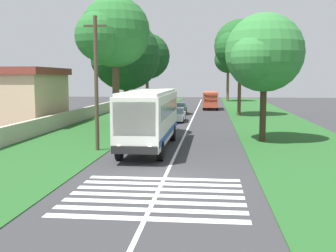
% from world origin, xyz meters
% --- Properties ---
extents(ground, '(160.00, 160.00, 0.00)m').
position_xyz_m(ground, '(0.00, 0.00, 0.00)').
color(ground, '#333335').
extents(grass_verge_left, '(120.00, 8.00, 0.04)m').
position_xyz_m(grass_verge_left, '(15.00, 8.20, 0.02)').
color(grass_verge_left, '#235623').
rests_on(grass_verge_left, ground).
extents(grass_verge_right, '(120.00, 8.00, 0.04)m').
position_xyz_m(grass_verge_right, '(15.00, -8.20, 0.02)').
color(grass_verge_right, '#235623').
rests_on(grass_verge_right, ground).
extents(centre_line, '(110.00, 0.16, 0.01)m').
position_xyz_m(centre_line, '(15.00, 0.00, 0.00)').
color(centre_line, silver).
rests_on(centre_line, ground).
extents(coach_bus, '(11.16, 2.62, 3.73)m').
position_xyz_m(coach_bus, '(7.94, 1.80, 2.15)').
color(coach_bus, silver).
rests_on(coach_bus, ground).
extents(zebra_crossing, '(5.85, 6.80, 0.01)m').
position_xyz_m(zebra_crossing, '(-2.72, 0.00, 0.00)').
color(zebra_crossing, silver).
rests_on(zebra_crossing, ground).
extents(trailing_car_0, '(4.30, 1.78, 1.43)m').
position_xyz_m(trailing_car_0, '(25.05, 1.59, 0.67)').
color(trailing_car_0, silver).
rests_on(trailing_car_0, ground).
extents(trailing_car_1, '(4.30, 1.78, 1.43)m').
position_xyz_m(trailing_car_1, '(34.08, 1.96, 0.67)').
color(trailing_car_1, '#145933').
rests_on(trailing_car_1, ground).
extents(trailing_minibus_0, '(6.00, 2.14, 2.53)m').
position_xyz_m(trailing_minibus_0, '(42.21, -1.96, 1.55)').
color(trailing_minibus_0, '#CC4C33').
rests_on(trailing_minibus_0, ground).
extents(roadside_tree_left_0, '(7.79, 6.74, 10.01)m').
position_xyz_m(roadside_tree_left_0, '(22.08, 6.36, 6.51)').
color(roadside_tree_left_0, '#4C3826').
rests_on(roadside_tree_left_0, grass_verge_left).
extents(roadside_tree_left_1, '(6.29, 5.44, 9.77)m').
position_xyz_m(roadside_tree_left_1, '(31.52, 5.70, 6.95)').
color(roadside_tree_left_1, brown).
rests_on(roadside_tree_left_1, grass_verge_left).
extents(roadside_tree_left_2, '(6.65, 5.31, 10.59)m').
position_xyz_m(roadside_tree_left_2, '(13.21, 5.37, 7.78)').
color(roadside_tree_left_2, '#4C3826').
rests_on(roadside_tree_left_2, grass_verge_left).
extents(roadside_tree_right_0, '(6.30, 5.24, 10.63)m').
position_xyz_m(roadside_tree_right_0, '(62.90, -5.04, 7.88)').
color(roadside_tree_right_0, brown).
rests_on(roadside_tree_right_0, grass_verge_right).
extents(roadside_tree_right_1, '(7.61, 6.15, 11.36)m').
position_xyz_m(roadside_tree_right_1, '(32.26, -5.23, 8.13)').
color(roadside_tree_right_1, '#4C3826').
rests_on(roadside_tree_right_1, grass_verge_right).
extents(roadside_tree_right_2, '(6.34, 5.50, 9.01)m').
position_xyz_m(roadside_tree_right_2, '(11.81, -5.63, 6.16)').
color(roadside_tree_right_2, '#3D2D1E').
rests_on(roadside_tree_right_2, grass_verge_right).
extents(utility_pole, '(0.24, 1.40, 8.23)m').
position_xyz_m(utility_pole, '(6.79, 4.96, 4.30)').
color(utility_pole, '#473828').
rests_on(utility_pole, grass_verge_left).
extents(roadside_wall, '(70.00, 0.40, 1.29)m').
position_xyz_m(roadside_wall, '(20.00, 11.60, 0.68)').
color(roadside_wall, '#B2A893').
rests_on(roadside_wall, grass_verge_left).
extents(roadside_building, '(9.03, 8.43, 5.48)m').
position_xyz_m(roadside_building, '(19.63, 16.63, 2.78)').
color(roadside_building, beige).
rests_on(roadside_building, ground).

